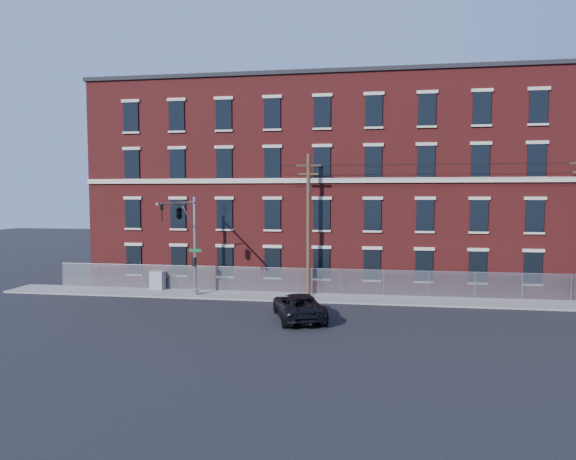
% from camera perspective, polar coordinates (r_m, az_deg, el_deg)
% --- Properties ---
extents(ground, '(140.00, 140.00, 0.00)m').
position_cam_1_polar(ground, '(30.78, -2.59, -9.58)').
color(ground, black).
rests_on(ground, ground).
extents(sidewalk, '(65.00, 3.00, 0.12)m').
position_cam_1_polar(sidewalk, '(35.62, 18.57, -7.82)').
color(sidewalk, gray).
rests_on(sidewalk, ground).
extents(mill_building, '(55.30, 14.32, 16.30)m').
position_cam_1_polar(mill_building, '(43.72, 16.79, 5.04)').
color(mill_building, maroon).
rests_on(mill_building, ground).
extents(chain_link_fence, '(59.06, 0.06, 1.85)m').
position_cam_1_polar(chain_link_fence, '(36.70, 18.26, -5.88)').
color(chain_link_fence, '#A5A8AD').
rests_on(chain_link_fence, ground).
extents(traffic_signal_mast, '(0.90, 6.75, 7.00)m').
position_cam_1_polar(traffic_signal_mast, '(33.73, -11.94, 0.79)').
color(traffic_signal_mast, '#9EA0A5').
rests_on(traffic_signal_mast, ground).
extents(utility_pole_near, '(1.80, 0.28, 10.00)m').
position_cam_1_polar(utility_pole_near, '(35.21, 2.35, 0.92)').
color(utility_pole_near, '#4D3A26').
rests_on(utility_pole_near, ground).
extents(pickup_truck, '(4.05, 5.97, 1.52)m').
position_cam_1_polar(pickup_truck, '(29.41, 1.22, -8.70)').
color(pickup_truck, black).
rests_on(pickup_truck, ground).
extents(utility_cabinet, '(1.18, 0.74, 1.37)m').
position_cam_1_polar(utility_cabinet, '(39.07, -14.72, -5.59)').
color(utility_cabinet, gray).
rests_on(utility_cabinet, sidewalk).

